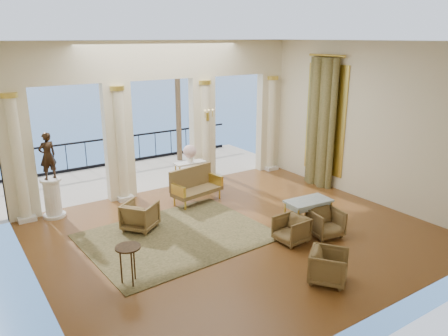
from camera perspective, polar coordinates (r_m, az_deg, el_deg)
floor at (r=10.78m, az=1.55°, el=-8.44°), size 9.00×9.00×0.00m
room_walls at (r=9.03m, az=5.82°, el=5.76°), size 9.00×9.00×9.00m
arcade at (r=13.20m, az=-8.08°, el=7.87°), size 9.00×0.56×4.50m
terrace at (r=15.56m, az=-10.88°, el=-0.87°), size 10.00×3.60×0.10m
balustrade at (r=16.87m, az=-13.12°, el=1.99°), size 9.00×0.06×1.03m
palm_tree at (r=16.44m, az=-6.23°, el=14.95°), size 2.00×2.00×4.50m
curtain at (r=13.95m, az=12.54°, el=5.76°), size 0.33×1.40×4.09m
window_frame at (r=14.07m, az=13.09°, el=6.15°), size 0.04×1.60×3.40m
wall_sconce at (r=13.65m, az=-2.11°, el=6.81°), size 0.30×0.11×0.33m
rug at (r=10.63m, az=-6.13°, el=-8.84°), size 4.34×3.47×0.02m
armchair_a at (r=8.88m, az=13.52°, el=-12.20°), size 0.95×0.94×0.72m
armchair_b at (r=10.75m, az=13.12°, el=-6.83°), size 0.81×0.78×0.73m
armchair_c at (r=10.30m, az=8.79°, el=-7.80°), size 0.65×0.69×0.68m
armchair_d at (r=11.02m, az=-10.93°, el=-5.97°), size 1.01×1.02×0.77m
settee at (r=12.60m, az=-3.84°, el=-2.24°), size 1.59×0.89×1.00m
game_table at (r=10.90m, az=10.96°, el=-4.53°), size 1.16×0.69×0.77m
pedestal at (r=12.34m, az=-21.47°, el=-3.74°), size 0.58×0.58×1.06m
statue at (r=12.01m, az=-22.06°, el=1.48°), size 0.51×0.40×1.23m
console_table at (r=13.40m, az=-4.44°, el=0.15°), size 0.99×0.42×0.92m
urn at (r=13.28m, az=-4.49°, el=2.06°), size 0.40×0.40×0.53m
side_table at (r=8.62m, az=-12.41°, el=-10.65°), size 0.49×0.49×0.79m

